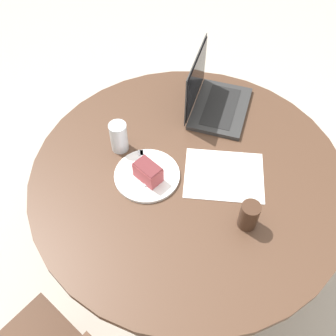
# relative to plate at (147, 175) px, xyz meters

# --- Properties ---
(ground_plane) EXTENTS (12.00, 12.00, 0.00)m
(ground_plane) POSITION_rel_plate_xyz_m (-0.11, -0.11, -0.78)
(ground_plane) COLOR #B7AD9E
(dining_table) EXTENTS (1.19, 1.19, 0.77)m
(dining_table) POSITION_rel_plate_xyz_m (-0.11, -0.11, -0.15)
(dining_table) COLOR #4C3323
(dining_table) RESTS_ON ground_plane
(paper_document) EXTENTS (0.37, 0.35, 0.00)m
(paper_document) POSITION_rel_plate_xyz_m (-0.22, -0.18, -0.00)
(paper_document) COLOR white
(paper_document) RESTS_ON dining_table
(plate) EXTENTS (0.24, 0.24, 0.01)m
(plate) POSITION_rel_plate_xyz_m (0.00, 0.00, 0.00)
(plate) COLOR white
(plate) RESTS_ON dining_table
(cake_slice) EXTENTS (0.10, 0.07, 0.07)m
(cake_slice) POSITION_rel_plate_xyz_m (-0.01, 0.01, 0.04)
(cake_slice) COLOR #B74C51
(cake_slice) RESTS_ON plate
(fork) EXTENTS (0.14, 0.13, 0.00)m
(fork) POSITION_rel_plate_xyz_m (0.04, -0.03, 0.01)
(fork) COLOR silver
(fork) RESTS_ON plate
(coffee_glass) EXTENTS (0.06, 0.06, 0.11)m
(coffee_glass) POSITION_rel_plate_xyz_m (-0.39, -0.06, 0.05)
(coffee_glass) COLOR #3D2619
(coffee_glass) RESTS_ON dining_table
(water_glass) EXTENTS (0.07, 0.07, 0.13)m
(water_glass) POSITION_rel_plate_xyz_m (0.17, -0.04, 0.06)
(water_glass) COLOR silver
(water_glass) RESTS_ON dining_table
(laptop) EXTENTS (0.33, 0.37, 0.25)m
(laptop) POSITION_rel_plate_xyz_m (0.02, -0.45, 0.04)
(laptop) COLOR #2D2D2D
(laptop) RESTS_ON dining_table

